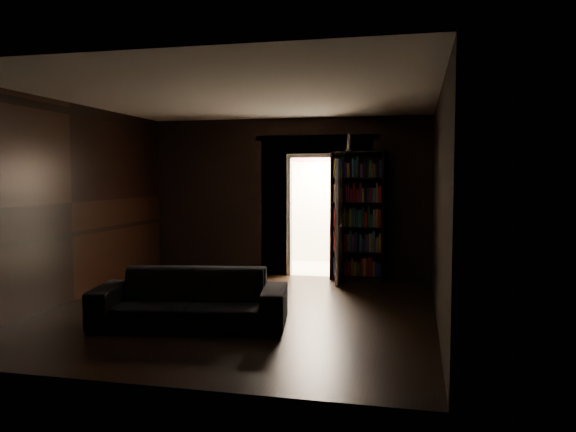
% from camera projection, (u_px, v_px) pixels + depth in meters
% --- Properties ---
extents(ground, '(5.50, 5.50, 0.00)m').
position_uv_depth(ground, '(242.00, 310.00, 7.43)').
color(ground, black).
rests_on(ground, ground).
extents(room_walls, '(5.02, 5.61, 2.84)m').
position_uv_depth(room_walls, '(262.00, 182.00, 8.36)').
color(room_walls, black).
rests_on(room_walls, ground).
extents(kitchen_alcove, '(2.20, 1.80, 2.60)m').
position_uv_depth(kitchen_alcove, '(326.00, 205.00, 11.00)').
color(kitchen_alcove, beige).
rests_on(kitchen_alcove, ground).
extents(sofa, '(2.39, 1.33, 0.87)m').
position_uv_depth(sofa, '(190.00, 289.00, 6.64)').
color(sofa, black).
rests_on(sofa, ground).
extents(bookshelf, '(0.95, 0.67, 2.20)m').
position_uv_depth(bookshelf, '(357.00, 216.00, 9.59)').
color(bookshelf, black).
rests_on(bookshelf, ground).
extents(refrigerator, '(0.86, 0.81, 1.65)m').
position_uv_depth(refrigerator, '(357.00, 225.00, 11.04)').
color(refrigerator, silver).
rests_on(refrigerator, ground).
extents(door, '(0.07, 0.85, 2.05)m').
position_uv_depth(door, '(339.00, 221.00, 9.38)').
color(door, white).
rests_on(door, ground).
extents(figurine, '(0.12, 0.12, 0.30)m').
position_uv_depth(figurine, '(349.00, 142.00, 9.59)').
color(figurine, silver).
rests_on(figurine, bookshelf).
extents(bottles, '(0.66, 0.12, 0.27)m').
position_uv_depth(bottles, '(353.00, 176.00, 11.00)').
color(bottles, black).
rests_on(bottles, refrigerator).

